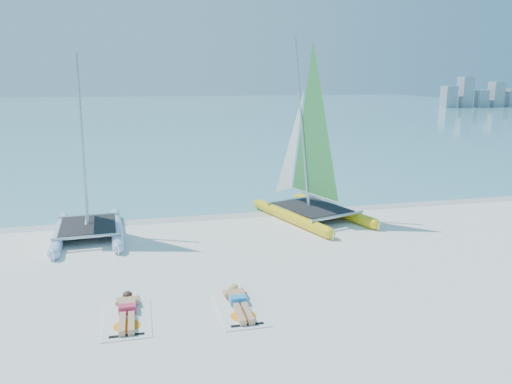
{
  "coord_description": "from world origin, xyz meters",
  "views": [
    {
      "loc": [
        -2.27,
        -12.45,
        5.07
      ],
      "look_at": [
        0.93,
        1.2,
        1.81
      ],
      "focal_mm": 35.0,
      "sensor_mm": 36.0,
      "label": 1
    }
  ],
  "objects_px": {
    "sunbather_a": "(127,310)",
    "sunbather_b": "(239,301)",
    "catamaran_blue": "(85,182)",
    "towel_b": "(240,309)",
    "catamaran_yellow": "(306,160)",
    "towel_a": "(127,319)"
  },
  "relations": [
    {
      "from": "catamaran_yellow",
      "to": "towel_b",
      "type": "bearing_deg",
      "value": -136.39
    },
    {
      "from": "sunbather_a",
      "to": "sunbather_b",
      "type": "relative_size",
      "value": 1.0
    },
    {
      "from": "catamaran_yellow",
      "to": "sunbather_b",
      "type": "xyz_separation_m",
      "value": [
        -3.88,
        -6.87,
        -1.98
      ]
    },
    {
      "from": "catamaran_blue",
      "to": "sunbather_b",
      "type": "relative_size",
      "value": 3.49
    },
    {
      "from": "catamaran_blue",
      "to": "towel_a",
      "type": "distance_m",
      "value": 6.62
    },
    {
      "from": "towel_a",
      "to": "sunbather_b",
      "type": "bearing_deg",
      "value": 1.6
    },
    {
      "from": "sunbather_a",
      "to": "sunbather_b",
      "type": "height_order",
      "value": "same"
    },
    {
      "from": "catamaran_yellow",
      "to": "towel_a",
      "type": "distance_m",
      "value": 9.62
    },
    {
      "from": "catamaran_yellow",
      "to": "towel_b",
      "type": "distance_m",
      "value": 8.33
    },
    {
      "from": "catamaran_yellow",
      "to": "sunbather_b",
      "type": "relative_size",
      "value": 3.87
    },
    {
      "from": "towel_a",
      "to": "towel_b",
      "type": "xyz_separation_m",
      "value": [
        2.44,
        -0.12,
        0.0
      ]
    },
    {
      "from": "catamaran_blue",
      "to": "towel_b",
      "type": "bearing_deg",
      "value": -62.87
    },
    {
      "from": "towel_b",
      "to": "sunbather_a",
      "type": "bearing_deg",
      "value": 172.64
    },
    {
      "from": "catamaran_blue",
      "to": "sunbather_a",
      "type": "relative_size",
      "value": 3.49
    },
    {
      "from": "catamaran_blue",
      "to": "sunbather_b",
      "type": "distance_m",
      "value": 7.42
    },
    {
      "from": "towel_a",
      "to": "sunbather_a",
      "type": "bearing_deg",
      "value": 90.0
    },
    {
      "from": "catamaran_yellow",
      "to": "towel_b",
      "type": "relative_size",
      "value": 3.61
    },
    {
      "from": "catamaran_yellow",
      "to": "sunbather_a",
      "type": "bearing_deg",
      "value": -150.76
    },
    {
      "from": "sunbather_a",
      "to": "sunbather_b",
      "type": "bearing_deg",
      "value": -2.89
    },
    {
      "from": "sunbather_b",
      "to": "towel_a",
      "type": "bearing_deg",
      "value": -178.4
    },
    {
      "from": "catamaran_yellow",
      "to": "towel_b",
      "type": "height_order",
      "value": "catamaran_yellow"
    },
    {
      "from": "catamaran_blue",
      "to": "towel_b",
      "type": "xyz_separation_m",
      "value": [
        3.77,
        -6.36,
        -1.79
      ]
    }
  ]
}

